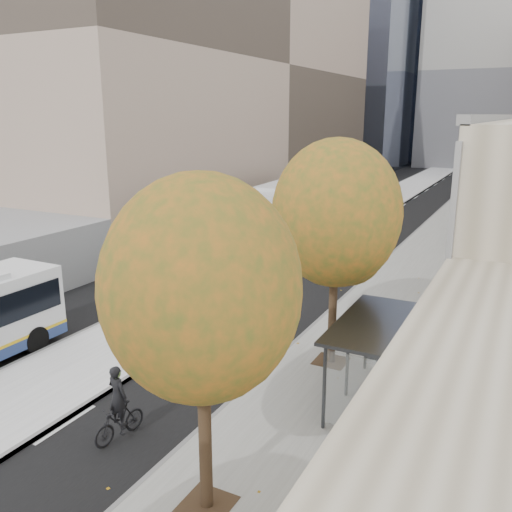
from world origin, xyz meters
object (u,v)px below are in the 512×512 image
Objects in this scene: bus_far at (260,215)px; distant_car at (330,200)px; bus_shelter at (378,336)px; cyclist at (119,412)px.

distant_car is (-0.37, 15.21, -1.13)m from bus_far.
distant_car is at bearing 111.80° from bus_shelter.
bus_far is 5.28× the size of distant_car.
cyclist is (7.32, -22.66, -0.98)m from bus_far.
bus_shelter reaches higher than cyclist.
bus_shelter is at bearing 49.91° from cyclist.
bus_far reaches higher than cyclist.
bus_far is 15.26m from distant_car.
bus_shelter is 35.67m from distant_car.
bus_shelter is 1.19× the size of distant_car.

